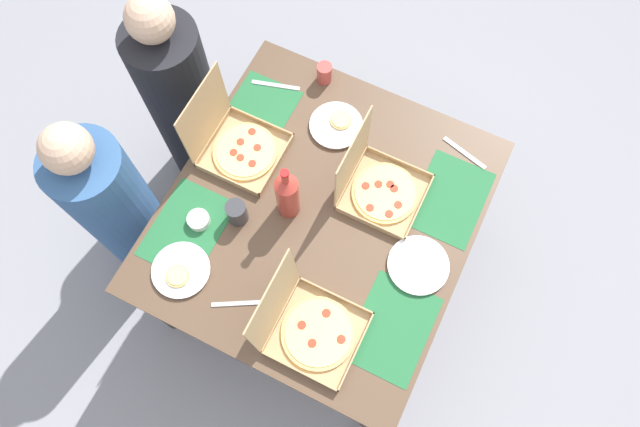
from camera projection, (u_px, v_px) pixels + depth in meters
ground_plane at (320, 267)px, 2.99m from camera, size 6.00×6.00×0.00m
dining_table at (320, 223)px, 2.37m from camera, size 1.27×1.17×0.76m
placemat_near_left at (393, 328)px, 2.11m from camera, size 0.36×0.26×0.00m
placemat_near_right at (450, 199)px, 2.29m from camera, size 0.36×0.26×0.00m
placemat_far_left at (187, 229)px, 2.25m from camera, size 0.36×0.26×0.00m
placemat_far_right at (257, 114)px, 2.43m from camera, size 0.36×0.26×0.00m
pizza_box_center at (308, 327)px, 2.06m from camera, size 0.31×0.33×0.34m
pizza_box_corner_right at (378, 186)px, 2.26m from camera, size 0.30×0.30×0.34m
pizza_box_edge_far at (236, 143)px, 2.33m from camera, size 0.30×0.31×0.34m
plate_middle at (181, 271)px, 2.18m from camera, size 0.22×0.22×0.03m
plate_far_right at (337, 125)px, 2.40m from camera, size 0.22×0.22×0.03m
plate_far_left at (418, 265)px, 2.19m from camera, size 0.24×0.24×0.02m
soda_bottle at (287, 194)px, 2.16m from camera, size 0.09×0.09×0.32m
cup_spare at (237, 212)px, 2.22m from camera, size 0.08×0.08×0.11m
cup_clear_right at (324, 73)px, 2.45m from camera, size 0.06×0.06×0.09m
condiment_bowl at (199, 220)px, 2.24m from camera, size 0.09×0.09×0.04m
fork_by_near_right at (237, 304)px, 2.14m from camera, size 0.11×0.17×0.00m
knife_by_far_right at (276, 85)px, 2.48m from camera, size 0.08×0.21×0.00m
knife_by_near_left at (465, 153)px, 2.37m from camera, size 0.07×0.21×0.00m
diner_left_seat at (118, 208)px, 2.53m from camera, size 0.32×0.32×1.18m
diner_right_seat at (184, 103)px, 2.69m from camera, size 0.32×0.32×1.24m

